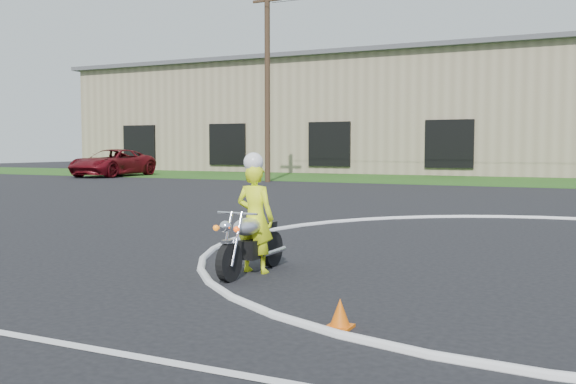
% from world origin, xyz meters
% --- Properties ---
extents(ground, '(120.00, 120.00, 0.00)m').
position_xyz_m(ground, '(0.00, 0.00, 0.00)').
color(ground, black).
rests_on(ground, ground).
extents(primary_motorcycle, '(0.62, 1.76, 0.93)m').
position_xyz_m(primary_motorcycle, '(-4.08, -0.42, 0.45)').
color(primary_motorcycle, black).
rests_on(primary_motorcycle, ground).
extents(rider_primary_grp, '(0.57, 0.38, 1.72)m').
position_xyz_m(rider_primary_grp, '(-4.08, -0.29, 0.83)').
color(rider_primary_grp, '#EAFF1A').
rests_on(rider_primary_grp, ground).
extents(pickup_grp, '(3.14, 6.16, 1.67)m').
position_xyz_m(pickup_grp, '(-26.54, 22.51, 0.83)').
color(pickup_grp, '#5B0A11').
rests_on(pickup_grp, ground).
extents(warehouse, '(41.00, 17.00, 8.30)m').
position_xyz_m(warehouse, '(-18.00, 39.99, 4.16)').
color(warehouse, tan).
rests_on(warehouse, ground).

